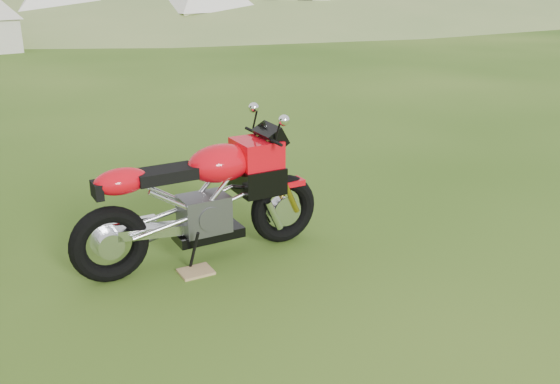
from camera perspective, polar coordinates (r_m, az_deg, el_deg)
ground at (r=5.29m, az=2.52°, el=-8.27°), size 120.00×120.00×0.00m
sport_motorcycle at (r=5.47m, az=-7.26°, el=0.15°), size 2.25×0.77×1.32m
plywood_board at (r=5.49m, az=-7.70°, el=-7.23°), size 0.30×0.25×0.02m
caravan at (r=26.24m, az=0.45°, el=16.62°), size 4.47×3.30×1.91m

